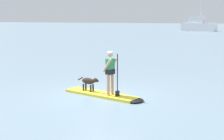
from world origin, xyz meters
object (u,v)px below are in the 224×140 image
object	(u,v)px
dog	(89,82)
person_paddler	(110,70)
paddleboard	(106,95)
moored_boat_starboard	(198,25)

from	to	relation	value
dog	person_paddler	bearing A→B (deg)	-11.04
paddleboard	moored_boat_starboard	xyz separation A→B (m)	(-9.96, 70.16, 1.41)
paddleboard	dog	bearing A→B (deg)	168.96
person_paddler	dog	bearing A→B (deg)	168.96
dog	moored_boat_starboard	distance (m)	70.59
paddleboard	moored_boat_starboard	bearing A→B (deg)	98.08
moored_boat_starboard	person_paddler	bearing A→B (deg)	-81.73
person_paddler	moored_boat_starboard	bearing A→B (deg)	98.27
person_paddler	dog	world-z (taller)	person_paddler
person_paddler	paddleboard	bearing A→B (deg)	168.96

